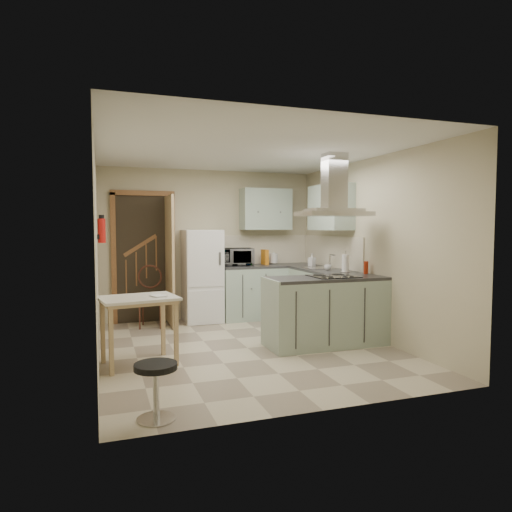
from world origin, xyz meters
name	(u,v)px	position (x,y,z in m)	size (l,w,h in m)	color
floor	(248,348)	(0.00, 0.00, 0.00)	(4.20, 4.20, 0.00)	#C0B395
ceiling	(247,151)	(0.00, 0.00, 2.50)	(4.20, 4.20, 0.00)	silver
back_wall	(210,244)	(0.00, 2.10, 1.25)	(3.60, 3.60, 0.00)	#C0B695
left_wall	(97,254)	(-1.80, 0.00, 1.25)	(4.20, 4.20, 0.00)	#C0B695
right_wall	(370,249)	(1.80, 0.00, 1.25)	(4.20, 4.20, 0.00)	#C0B695
doorway	(144,258)	(-1.10, 2.07, 1.05)	(1.10, 0.12, 2.10)	brown
fridge	(202,276)	(-0.20, 1.80, 0.75)	(0.60, 0.60, 1.50)	white
counter_back	(252,292)	(0.66, 1.80, 0.45)	(1.08, 0.60, 0.90)	#9EB2A0
counter_right	(315,295)	(1.50, 1.12, 0.45)	(0.60, 1.95, 0.90)	#9EB2A0
splashback	(263,249)	(0.96, 2.09, 1.15)	(1.68, 0.02, 0.50)	beige
wall_cabinet_back	(266,209)	(0.95, 1.93, 1.85)	(0.85, 0.35, 0.70)	#9EB2A0
wall_cabinet_right	(330,207)	(1.62, 0.85, 1.85)	(0.35, 0.90, 0.70)	#9EB2A0
peninsula	(326,311)	(1.02, -0.18, 0.45)	(1.55, 0.65, 0.90)	#9EB2A0
hob	(333,276)	(1.12, -0.18, 0.91)	(0.58, 0.50, 0.01)	black
extractor_hood	(334,214)	(1.12, -0.18, 1.72)	(0.90, 0.55, 0.10)	silver
sink	(320,268)	(1.50, 0.95, 0.91)	(0.45, 0.40, 0.01)	silver
fire_extinguisher	(102,231)	(-1.74, 0.90, 1.50)	(0.10, 0.10, 0.32)	#B2140F
drop_leaf_table	(139,331)	(-1.37, -0.27, 0.39)	(0.82, 0.62, 0.77)	tan
bentwood_chair	(151,299)	(-1.03, 1.65, 0.43)	(0.39, 0.39, 0.87)	#493218
stool	(156,391)	(-1.36, -1.82, 0.23)	(0.35, 0.35, 0.47)	black
microwave	(237,257)	(0.42, 1.88, 1.04)	(0.52, 0.35, 0.29)	black
kettle	(274,258)	(1.10, 1.92, 1.00)	(0.14, 0.14, 0.20)	silver
cereal_box	(265,257)	(0.91, 1.87, 1.03)	(0.07, 0.17, 0.26)	orange
soap_bottle	(312,260)	(1.55, 1.34, 1.00)	(0.09, 0.10, 0.21)	#9EA1AA
paper_towel	(345,263)	(1.57, 0.28, 1.03)	(0.10, 0.10, 0.26)	white
cup	(328,268)	(1.46, 0.60, 0.94)	(0.11, 0.11, 0.08)	silver
red_bottle	(366,268)	(1.72, -0.02, 0.99)	(0.06, 0.06, 0.18)	#A6270E
book	(152,293)	(-1.22, -0.34, 0.81)	(0.14, 0.19, 0.09)	#A34F36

